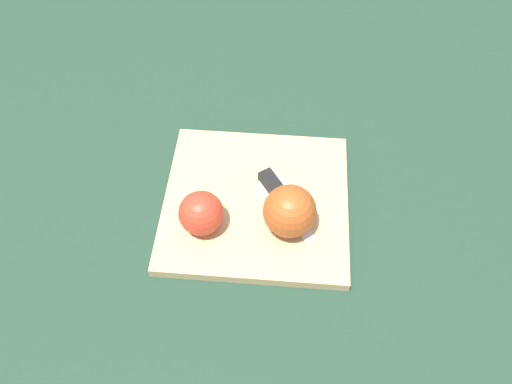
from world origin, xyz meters
name	(u,v)px	position (x,y,z in m)	size (l,w,h in m)	color
ground_plane	(256,205)	(0.00, 0.00, 0.00)	(4.00, 4.00, 0.00)	#1E3828
cutting_board	(256,202)	(0.00, 0.00, 0.01)	(0.32, 0.31, 0.02)	tan
apple_half_left	(201,213)	(-0.08, -0.06, 0.05)	(0.07, 0.07, 0.07)	red
apple_half_right	(290,211)	(0.06, -0.04, 0.06)	(0.08, 0.08, 0.08)	#AD4C1E
knife	(275,190)	(0.03, 0.02, 0.03)	(0.10, 0.13, 0.02)	silver
apple_slice	(273,189)	(0.03, 0.02, 0.02)	(0.06, 0.06, 0.01)	#EFE5C6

